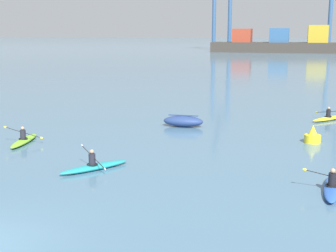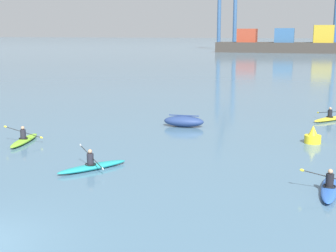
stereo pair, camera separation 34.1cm
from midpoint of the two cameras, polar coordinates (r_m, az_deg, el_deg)
name	(u,v)px [view 1 (the left image)]	position (r m, az deg, el deg)	size (l,w,h in m)	color
container_barge	(280,44)	(140.65, 13.23, 9.62)	(38.11, 8.66, 7.63)	#38332D
capsized_dinghy	(183,121)	(30.59, 1.53, 0.57)	(2.63, 1.18, 0.76)	navy
channel_buoy	(313,136)	(27.32, 16.66, -1.20)	(0.90, 0.90, 1.00)	yellow
kayak_teal	(94,166)	(21.43, -9.34, -4.79)	(2.51, 3.09, 1.02)	teal
kayak_yellow	(329,118)	(34.57, 18.52, 0.94)	(2.64, 3.00, 0.95)	yellow
kayak_lime	(24,140)	(27.35, -17.28, -1.63)	(2.20, 3.45, 0.97)	#7ABC2D
kayak_blue	(332,187)	(19.38, 18.61, -7.00)	(2.26, 3.44, 0.95)	#2856B2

